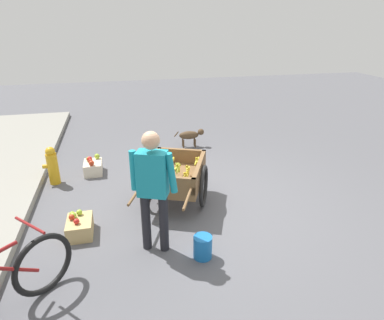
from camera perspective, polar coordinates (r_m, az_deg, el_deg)
ground_plane at (r=5.08m, az=1.97°, el=-8.09°), size 24.00×24.00×0.00m
fruit_cart at (r=4.99m, az=-3.05°, el=-2.94°), size 1.81×1.33×0.73m
vendor_person at (r=3.80m, az=-6.75°, el=-4.00°), size 0.32×0.52×1.52m
dog at (r=7.37m, az=-0.23°, el=4.32°), size 0.20×0.67×0.40m
fire_hydrant at (r=6.12m, az=-22.89°, el=-0.89°), size 0.25×0.25×0.67m
plastic_bucket at (r=4.04m, az=1.85°, el=-14.73°), size 0.22×0.22×0.28m
apple_crate at (r=6.37m, az=-16.68°, el=-1.12°), size 0.44×0.32×0.32m
mixed_fruit_crate at (r=4.66m, az=-18.79°, el=-10.78°), size 0.44×0.32×0.30m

